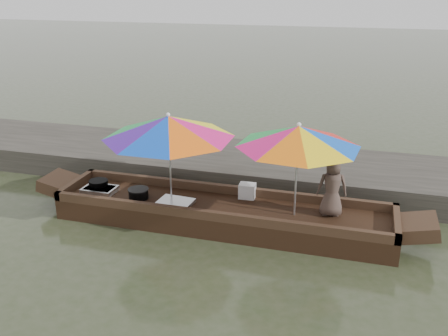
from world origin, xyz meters
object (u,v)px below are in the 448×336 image
(umbrella_bow, at_px, (170,158))
(charcoal_grill, at_px, (139,194))
(tray_crayfish, at_px, (100,190))
(cooking_pot, at_px, (99,185))
(supply_bag, at_px, (247,191))
(umbrella_stern, at_px, (297,170))
(vendor, at_px, (332,187))
(tray_scallop, at_px, (176,202))
(boat_hull, at_px, (222,215))

(umbrella_bow, bearing_deg, charcoal_grill, -170.40)
(tray_crayfish, bearing_deg, cooking_pot, 126.33)
(umbrella_bow, bearing_deg, supply_bag, 19.89)
(umbrella_bow, distance_m, umbrella_stern, 2.14)
(vendor, height_order, umbrella_bow, umbrella_bow)
(tray_scallop, bearing_deg, umbrella_bow, 134.61)
(charcoal_grill, xyz_separation_m, supply_bag, (1.82, 0.55, 0.05))
(tray_scallop, bearing_deg, tray_crayfish, 176.62)
(tray_crayfish, distance_m, supply_bag, 2.66)
(supply_bag, distance_m, umbrella_stern, 1.19)
(tray_scallop, distance_m, charcoal_grill, 0.71)
(tray_scallop, bearing_deg, supply_bag, 27.80)
(supply_bag, relative_size, umbrella_stern, 0.14)
(vendor, height_order, umbrella_stern, umbrella_stern)
(boat_hull, relative_size, umbrella_stern, 2.91)
(boat_hull, bearing_deg, tray_crayfish, -178.83)
(boat_hull, height_order, cooking_pot, cooking_pot)
(boat_hull, distance_m, vendor, 1.91)
(cooking_pot, distance_m, umbrella_bow, 1.59)
(cooking_pot, height_order, umbrella_stern, umbrella_stern)
(vendor, bearing_deg, boat_hull, -3.56)
(charcoal_grill, distance_m, umbrella_stern, 2.81)
(boat_hull, bearing_deg, umbrella_stern, 0.00)
(cooking_pot, xyz_separation_m, umbrella_bow, (1.44, -0.05, 0.68))
(charcoal_grill, bearing_deg, tray_crayfish, 176.32)
(supply_bag, bearing_deg, cooking_pot, -171.56)
(boat_hull, distance_m, tray_crayfish, 2.30)
(tray_scallop, distance_m, umbrella_stern, 2.14)
(cooking_pot, relative_size, vendor, 0.35)
(tray_crayfish, height_order, umbrella_bow, umbrella_bow)
(umbrella_bow, bearing_deg, tray_scallop, -45.39)
(supply_bag, height_order, umbrella_bow, umbrella_bow)
(vendor, relative_size, umbrella_bow, 0.45)
(cooking_pot, relative_size, supply_bag, 1.23)
(boat_hull, relative_size, charcoal_grill, 16.60)
(supply_bag, bearing_deg, tray_scallop, -152.20)
(cooking_pot, bearing_deg, umbrella_stern, -0.83)
(cooking_pot, xyz_separation_m, tray_scallop, (1.57, -0.19, -0.06))
(boat_hull, distance_m, umbrella_bow, 1.32)
(cooking_pot, height_order, vendor, vendor)
(tray_scallop, distance_m, supply_bag, 1.26)
(vendor, distance_m, umbrella_stern, 0.65)
(cooking_pot, height_order, charcoal_grill, cooking_pot)
(umbrella_stern, bearing_deg, cooking_pot, 179.17)
(tray_crayfish, bearing_deg, umbrella_stern, 0.76)
(tray_scallop, xyz_separation_m, umbrella_stern, (2.01, 0.14, 0.74))
(boat_hull, relative_size, vendor, 5.76)
(umbrella_bow, xyz_separation_m, umbrella_stern, (2.14, 0.00, 0.00))
(cooking_pot, bearing_deg, supply_bag, 8.44)
(cooking_pot, relative_size, umbrella_bow, 0.16)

